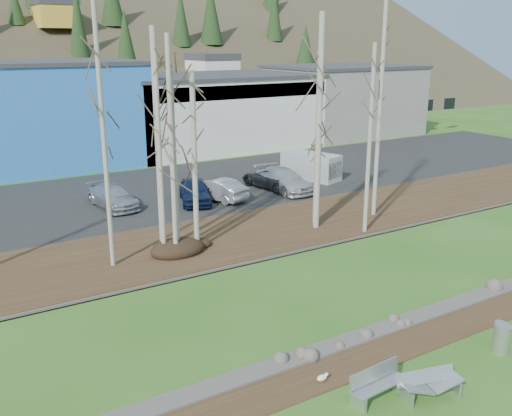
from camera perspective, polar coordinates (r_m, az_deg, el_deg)
ground at (r=19.17m, az=18.90°, el=-15.35°), size 200.00×200.00×0.00m
dirt_strip at (r=20.33m, az=14.28°, el=-12.95°), size 80.00×1.80×0.03m
near_bank_rocks at (r=20.94m, az=12.29°, el=-11.93°), size 80.00×0.80×0.50m
river at (r=23.71m, az=5.41°, el=-8.11°), size 80.00×8.00×0.90m
far_bank_rocks at (r=26.83m, az=0.14°, el=-5.06°), size 80.00×0.80×0.46m
far_bank at (r=29.40m, az=-3.15°, el=-2.97°), size 80.00×7.00×0.15m
parking_lot at (r=38.57m, az=-10.64°, el=1.47°), size 80.00×14.00×0.14m
building_blue at (r=49.77m, az=-23.43°, el=8.53°), size 20.40×12.24×8.30m
building_white at (r=55.37m, az=-4.45°, el=9.69°), size 18.36×12.24×6.80m
building_grey at (r=64.23m, az=8.55°, el=10.70°), size 14.28×12.24×7.30m
bench_intact at (r=17.23m, az=12.03°, el=-16.83°), size 1.90×0.67×0.94m
bench_damaged at (r=17.66m, az=16.96°, el=-16.52°), size 1.94×1.02×0.82m
litter_bin at (r=20.66m, az=23.32°, el=-11.95°), size 0.70×0.70×0.93m
seagull at (r=17.81m, az=6.66°, el=-16.49°), size 0.41×0.19×0.30m
dirt_mound at (r=27.22m, az=-7.85°, el=-3.97°), size 2.65×1.87×0.52m
birch_1 at (r=24.97m, az=-14.98°, el=6.54°), size 0.20×0.20×11.25m
birch_2 at (r=26.60m, az=-9.78°, el=6.41°), size 0.27×0.27×10.31m
birch_3 at (r=25.81m, az=-9.61°, el=5.02°), size 0.21×0.21×9.34m
birch_4 at (r=26.14m, az=-8.21°, el=4.20°), size 0.25×0.25×8.42m
birch_5 at (r=25.57m, az=-8.41°, el=5.70°), size 0.23×0.23×9.98m
birch_6 at (r=29.49m, az=11.30°, el=6.58°), size 0.22×0.22×9.59m
birch_7 at (r=29.70m, az=6.32°, el=8.28°), size 0.30×0.30×11.04m
birch_8 at (r=30.53m, az=6.18°, el=6.71°), size 0.29×0.29×9.15m
birch_9 at (r=32.51m, az=12.30°, el=10.04°), size 0.24×0.24×12.55m
birch_10 at (r=26.56m, az=-6.16°, el=4.46°), size 0.25×0.25×8.42m
car_1 at (r=35.36m, az=-14.13°, el=1.11°), size 2.28×4.70×1.32m
car_2 at (r=35.52m, az=-6.15°, el=1.73°), size 3.14×4.68×1.48m
car_3 at (r=35.98m, az=-3.87°, el=1.88°), size 2.70×4.38×1.36m
car_4 at (r=39.03m, az=1.54°, el=3.01°), size 2.85×4.93×1.29m
car_5 at (r=38.17m, az=2.77°, el=2.83°), size 2.11×5.10×1.47m
van_white at (r=41.56m, az=5.71°, el=4.16°), size 2.98×4.60×1.87m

